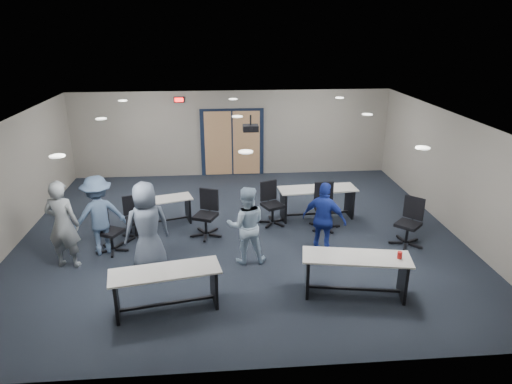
{
  "coord_description": "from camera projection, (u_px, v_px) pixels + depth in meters",
  "views": [
    {
      "loc": [
        -0.44,
        -9.71,
        4.65
      ],
      "look_at": [
        0.36,
        -0.3,
        1.14
      ],
      "focal_mm": 32.0,
      "sensor_mm": 36.0,
      "label": 1
    }
  ],
  "objects": [
    {
      "name": "floor",
      "position": [
        240.0,
        233.0,
        10.72
      ],
      "size": [
        10.0,
        10.0,
        0.0
      ],
      "primitive_type": "plane",
      "color": "#1C222D",
      "rests_on": "ground"
    },
    {
      "name": "back_wall",
      "position": [
        232.0,
        134.0,
        14.46
      ],
      "size": [
        10.0,
        0.04,
        2.7
      ],
      "primitive_type": "cube",
      "color": "gray",
      "rests_on": "floor"
    },
    {
      "name": "front_wall",
      "position": [
        256.0,
        288.0,
        6.05
      ],
      "size": [
        10.0,
        0.04,
        2.7
      ],
      "primitive_type": "cube",
      "color": "gray",
      "rests_on": "floor"
    },
    {
      "name": "left_wall",
      "position": [
        8.0,
        185.0,
        9.86
      ],
      "size": [
        0.04,
        9.0,
        2.7
      ],
      "primitive_type": "cube",
      "color": "gray",
      "rests_on": "floor"
    },
    {
      "name": "right_wall",
      "position": [
        453.0,
        173.0,
        10.65
      ],
      "size": [
        0.04,
        9.0,
        2.7
      ],
      "primitive_type": "cube",
      "color": "gray",
      "rests_on": "floor"
    },
    {
      "name": "ceiling",
      "position": [
        238.0,
        120.0,
        9.78
      ],
      "size": [
        10.0,
        9.0,
        0.04
      ],
      "primitive_type": "cube",
      "color": "silver",
      "rests_on": "back_wall"
    },
    {
      "name": "double_door",
      "position": [
        232.0,
        143.0,
        14.53
      ],
      "size": [
        2.0,
        0.07,
        2.2
      ],
      "color": "black",
      "rests_on": "back_wall"
    },
    {
      "name": "exit_sign",
      "position": [
        179.0,
        100.0,
        13.89
      ],
      "size": [
        0.32,
        0.07,
        0.18
      ],
      "color": "black",
      "rests_on": "back_wall"
    },
    {
      "name": "ceiling_projector",
      "position": [
        251.0,
        128.0,
        10.37
      ],
      "size": [
        0.35,
        0.32,
        0.37
      ],
      "color": "black",
      "rests_on": "ceiling"
    },
    {
      "name": "ceiling_can_lights",
      "position": [
        238.0,
        119.0,
        10.03
      ],
      "size": [
        6.24,
        5.74,
        0.02
      ],
      "primitive_type": null,
      "color": "white",
      "rests_on": "ceiling"
    },
    {
      "name": "table_front_left",
      "position": [
        166.0,
        283.0,
        7.73
      ],
      "size": [
        1.93,
        0.95,
        0.75
      ],
      "rotation": [
        0.0,
        0.0,
        0.18
      ],
      "color": "beige",
      "rests_on": "floor"
    },
    {
      "name": "table_front_right",
      "position": [
        356.0,
        268.0,
        8.15
      ],
      "size": [
        1.99,
        0.97,
        0.9
      ],
      "rotation": [
        0.0,
        0.0,
        -0.18
      ],
      "color": "beige",
      "rests_on": "floor"
    },
    {
      "name": "table_back_left",
      "position": [
        158.0,
        207.0,
        11.04
      ],
      "size": [
        1.71,
        0.98,
        0.9
      ],
      "rotation": [
        0.0,
        0.0,
        0.29
      ],
      "color": "beige",
      "rests_on": "floor"
    },
    {
      "name": "table_back_right",
      "position": [
        317.0,
        198.0,
        11.43
      ],
      "size": [
        1.97,
        0.78,
        0.78
      ],
      "rotation": [
        0.0,
        0.0,
        0.07
      ],
      "color": "beige",
      "rests_on": "floor"
    },
    {
      "name": "chair_back_a",
      "position": [
        135.0,
        218.0,
        10.34
      ],
      "size": [
        0.79,
        0.79,
        0.98
      ],
      "primitive_type": null,
      "rotation": [
        0.0,
        0.0,
        0.37
      ],
      "color": "black",
      "rests_on": "floor"
    },
    {
      "name": "chair_back_b",
      "position": [
        205.0,
        214.0,
        10.42
      ],
      "size": [
        0.9,
        0.9,
        1.08
      ],
      "primitive_type": null,
      "rotation": [
        0.0,
        0.0,
        -0.41
      ],
      "color": "black",
      "rests_on": "floor"
    },
    {
      "name": "chair_back_c",
      "position": [
        273.0,
        204.0,
        11.08
      ],
      "size": [
        0.86,
        0.86,
        1.04
      ],
      "primitive_type": null,
      "rotation": [
        0.0,
        0.0,
        0.4
      ],
      "color": "black",
      "rests_on": "floor"
    },
    {
      "name": "chair_back_d",
      "position": [
        325.0,
        207.0,
        10.81
      ],
      "size": [
        0.69,
        0.69,
        1.1
      ],
      "primitive_type": null,
      "rotation": [
        0.0,
        0.0,
        -0.01
      ],
      "color": "black",
      "rests_on": "floor"
    },
    {
      "name": "chair_loose_left",
      "position": [
        110.0,
        230.0,
        9.72
      ],
      "size": [
        0.84,
        0.84,
        1.0
      ],
      "primitive_type": null,
      "rotation": [
        0.0,
        0.0,
        1.1
      ],
      "color": "black",
      "rests_on": "floor"
    },
    {
      "name": "chair_loose_right",
      "position": [
        408.0,
        223.0,
        10.0
      ],
      "size": [
        0.95,
        0.95,
        1.07
      ],
      "primitive_type": null,
      "rotation": [
        0.0,
        0.0,
        -0.79
      ],
      "color": "black",
      "rests_on": "floor"
    },
    {
      "name": "person_gray",
      "position": [
        63.0,
        225.0,
        8.99
      ],
      "size": [
        0.73,
        0.54,
        1.83
      ],
      "primitive_type": "imported",
      "rotation": [
        0.0,
        0.0,
        2.97
      ],
      "color": "gray",
      "rests_on": "floor"
    },
    {
      "name": "person_plaid",
      "position": [
        147.0,
        227.0,
        8.89
      ],
      "size": [
        1.05,
        0.89,
        1.83
      ],
      "primitive_type": "imported",
      "rotation": [
        0.0,
        0.0,
        3.55
      ],
      "color": "slate",
      "rests_on": "floor"
    },
    {
      "name": "person_lightblue",
      "position": [
        246.0,
        225.0,
        9.2
      ],
      "size": [
        0.8,
        0.62,
        1.64
      ],
      "primitive_type": "imported",
      "rotation": [
        0.0,
        0.0,
        3.15
      ],
      "color": "#A7C3DD",
      "rests_on": "floor"
    },
    {
      "name": "person_navy",
      "position": [
        324.0,
        219.0,
        9.49
      ],
      "size": [
        1.01,
        0.83,
        1.61
      ],
      "primitive_type": "imported",
      "rotation": [
        0.0,
        0.0,
        2.59
      ],
      "color": "navy",
      "rests_on": "floor"
    },
    {
      "name": "person_back",
      "position": [
        99.0,
        215.0,
        9.55
      ],
      "size": [
        1.29,
        1.07,
        1.73
      ],
      "primitive_type": "imported",
      "rotation": [
        0.0,
        0.0,
        3.6
      ],
      "color": "#486082",
      "rests_on": "floor"
    }
  ]
}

